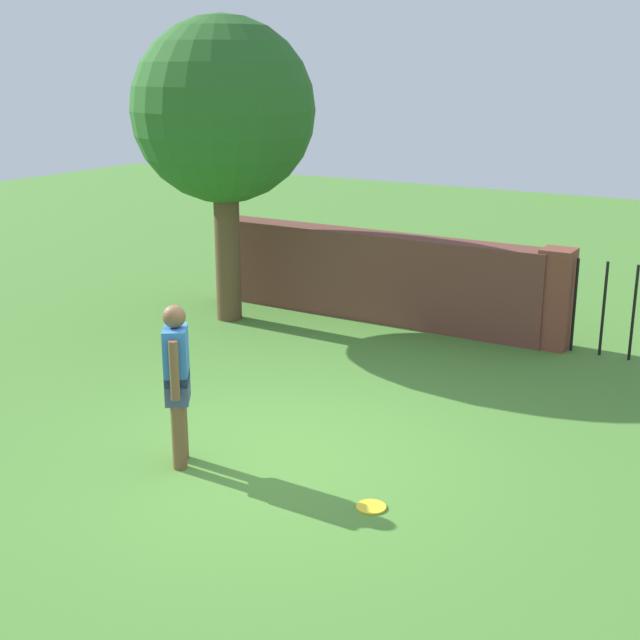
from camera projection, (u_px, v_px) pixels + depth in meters
name	position (u px, v px, depth m)	size (l,w,h in m)	color
ground_plane	(270.00, 458.00, 8.69)	(40.00, 40.00, 0.00)	#4C8433
brick_wall	(370.00, 276.00, 13.33)	(5.55, 0.50, 1.35)	brown
tree	(223.00, 113.00, 12.60)	(2.69, 2.69, 4.50)	brown
person	(177.00, 378.00, 8.33)	(0.39, 0.46, 1.62)	brown
frisbee_yellow	(371.00, 507.00, 7.70)	(0.27, 0.27, 0.02)	yellow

